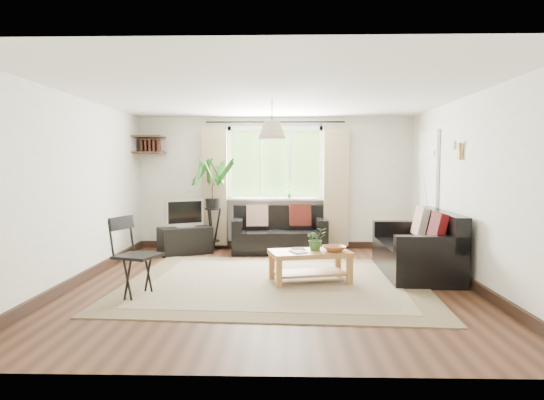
{
  "coord_description": "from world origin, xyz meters",
  "views": [
    {
      "loc": [
        0.17,
        -6.13,
        1.51
      ],
      "look_at": [
        0.0,
        0.4,
        1.05
      ],
      "focal_mm": 32.0,
      "sensor_mm": 36.0,
      "label": 1
    }
  ],
  "objects_px": {
    "sofa_right": "(415,244)",
    "sofa_back": "(279,231)",
    "tv_stand": "(185,240)",
    "folding_chair": "(138,257)",
    "coffee_table": "(310,267)",
    "palm_stand": "(213,205)"
  },
  "relations": [
    {
      "from": "sofa_right",
      "to": "sofa_back",
      "type": "bearing_deg",
      "value": -129.98
    },
    {
      "from": "tv_stand",
      "to": "folding_chair",
      "type": "bearing_deg",
      "value": -119.49
    },
    {
      "from": "sofa_back",
      "to": "folding_chair",
      "type": "xyz_separation_m",
      "value": [
        -1.59,
        -2.96,
        0.08
      ]
    },
    {
      "from": "sofa_back",
      "to": "coffee_table",
      "type": "height_order",
      "value": "sofa_back"
    },
    {
      "from": "sofa_right",
      "to": "coffee_table",
      "type": "distance_m",
      "value": 1.6
    },
    {
      "from": "palm_stand",
      "to": "folding_chair",
      "type": "height_order",
      "value": "palm_stand"
    },
    {
      "from": "palm_stand",
      "to": "sofa_right",
      "type": "bearing_deg",
      "value": -29.59
    },
    {
      "from": "sofa_back",
      "to": "folding_chair",
      "type": "height_order",
      "value": "folding_chair"
    },
    {
      "from": "sofa_back",
      "to": "sofa_right",
      "type": "bearing_deg",
      "value": -44.2
    },
    {
      "from": "palm_stand",
      "to": "sofa_back",
      "type": "bearing_deg",
      "value": -4.07
    },
    {
      "from": "sofa_right",
      "to": "tv_stand",
      "type": "relative_size",
      "value": 2.09
    },
    {
      "from": "coffee_table",
      "to": "folding_chair",
      "type": "height_order",
      "value": "folding_chair"
    },
    {
      "from": "tv_stand",
      "to": "palm_stand",
      "type": "relative_size",
      "value": 0.52
    },
    {
      "from": "sofa_right",
      "to": "folding_chair",
      "type": "relative_size",
      "value": 1.93
    },
    {
      "from": "sofa_right",
      "to": "tv_stand",
      "type": "bearing_deg",
      "value": -111.59
    },
    {
      "from": "sofa_right",
      "to": "coffee_table",
      "type": "bearing_deg",
      "value": -68.81
    },
    {
      "from": "tv_stand",
      "to": "folding_chair",
      "type": "xyz_separation_m",
      "value": [
        0.03,
        -2.77,
        0.23
      ]
    },
    {
      "from": "sofa_back",
      "to": "folding_chair",
      "type": "bearing_deg",
      "value": -121.37
    },
    {
      "from": "sofa_right",
      "to": "tv_stand",
      "type": "distance_m",
      "value": 3.84
    },
    {
      "from": "sofa_right",
      "to": "palm_stand",
      "type": "bearing_deg",
      "value": -118.46
    },
    {
      "from": "tv_stand",
      "to": "palm_stand",
      "type": "distance_m",
      "value": 0.79
    },
    {
      "from": "palm_stand",
      "to": "folding_chair",
      "type": "distance_m",
      "value": 3.09
    }
  ]
}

